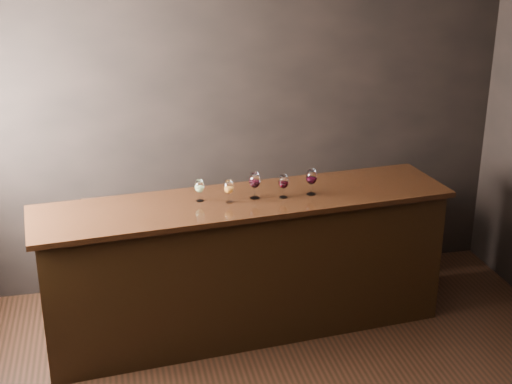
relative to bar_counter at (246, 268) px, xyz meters
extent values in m
cube|color=black|center=(0.05, 0.97, 0.84)|extent=(5.00, 0.02, 2.80)
cube|color=black|center=(0.00, 0.00, 0.00)|extent=(3.23, 1.00, 1.11)
cube|color=black|center=(0.00, 0.00, 0.58)|extent=(3.34, 1.08, 0.04)
cube|color=black|center=(-0.02, 0.75, -0.10)|extent=(2.50, 0.40, 0.90)
cylinder|color=white|center=(-0.35, 0.03, 0.60)|extent=(0.06, 0.06, 0.00)
cylinder|color=white|center=(-0.35, 0.03, 0.63)|extent=(0.01, 0.01, 0.07)
ellipsoid|color=white|center=(-0.35, 0.03, 0.72)|extent=(0.07, 0.07, 0.10)
cylinder|color=white|center=(-0.35, 0.03, 0.76)|extent=(0.05, 0.05, 0.01)
ellipsoid|color=#D6E682|center=(-0.35, 0.03, 0.70)|extent=(0.06, 0.06, 0.05)
cylinder|color=white|center=(-0.14, -0.04, 0.60)|extent=(0.06, 0.06, 0.00)
cylinder|color=white|center=(-0.14, -0.04, 0.63)|extent=(0.01, 0.01, 0.07)
ellipsoid|color=white|center=(-0.14, -0.04, 0.72)|extent=(0.07, 0.07, 0.11)
cylinder|color=white|center=(-0.14, -0.04, 0.77)|extent=(0.06, 0.06, 0.01)
ellipsoid|color=orange|center=(-0.14, -0.04, 0.70)|extent=(0.06, 0.06, 0.05)
cylinder|color=white|center=(0.08, 0.00, 0.60)|extent=(0.07, 0.07, 0.00)
cylinder|color=white|center=(0.08, 0.00, 0.64)|extent=(0.01, 0.01, 0.08)
ellipsoid|color=white|center=(0.08, 0.00, 0.74)|extent=(0.09, 0.09, 0.13)
cylinder|color=white|center=(0.08, 0.00, 0.80)|extent=(0.07, 0.07, 0.01)
ellipsoid|color=black|center=(0.08, 0.00, 0.72)|extent=(0.07, 0.07, 0.06)
cylinder|color=white|center=(0.30, -0.03, 0.60)|extent=(0.07, 0.07, 0.00)
cylinder|color=white|center=(0.30, -0.03, 0.64)|extent=(0.01, 0.01, 0.07)
ellipsoid|color=white|center=(0.30, -0.03, 0.73)|extent=(0.08, 0.08, 0.11)
cylinder|color=white|center=(0.30, -0.03, 0.78)|extent=(0.06, 0.06, 0.01)
ellipsoid|color=black|center=(0.30, -0.03, 0.71)|extent=(0.06, 0.06, 0.05)
cylinder|color=white|center=(0.53, -0.01, 0.60)|extent=(0.07, 0.07, 0.00)
cylinder|color=white|center=(0.53, -0.01, 0.64)|extent=(0.01, 0.01, 0.08)
ellipsoid|color=white|center=(0.53, -0.01, 0.74)|extent=(0.09, 0.09, 0.12)
cylinder|color=white|center=(0.53, -0.01, 0.80)|extent=(0.06, 0.06, 0.01)
ellipsoid|color=black|center=(0.53, -0.01, 0.72)|extent=(0.07, 0.07, 0.06)
camera|label=1|loc=(-1.00, -5.05, 2.61)|focal=50.00mm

